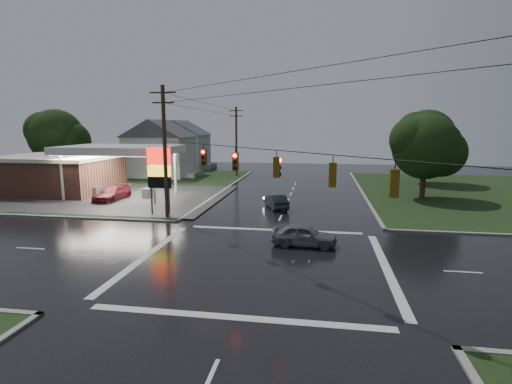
# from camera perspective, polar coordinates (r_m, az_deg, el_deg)

# --- Properties ---
(ground) EXTENTS (120.00, 120.00, 0.00)m
(ground) POSITION_cam_1_polar(r_m,az_deg,el_deg) (23.56, 0.77, -9.82)
(ground) COLOR black
(ground) RESTS_ON ground
(grass_nw) EXTENTS (36.00, 36.00, 0.08)m
(grass_nw) POSITION_cam_1_polar(r_m,az_deg,el_deg) (56.73, -21.95, 1.01)
(grass_nw) COLOR black
(grass_nw) RESTS_ON ground
(gas_station) EXTENTS (26.20, 18.00, 5.60)m
(gas_station) POSITION_cam_1_polar(r_m,az_deg,el_deg) (51.01, -25.45, 2.72)
(gas_station) COLOR #2D2D2D
(gas_station) RESTS_ON ground
(pylon_sign) EXTENTS (2.00, 0.35, 6.00)m
(pylon_sign) POSITION_cam_1_polar(r_m,az_deg,el_deg) (35.48, -13.68, 3.14)
(pylon_sign) COLOR #59595E
(pylon_sign) RESTS_ON ground
(utility_pole_nw) EXTENTS (2.20, 0.32, 11.00)m
(utility_pole_nw) POSITION_cam_1_polar(r_m,az_deg,el_deg) (34.03, -12.88, 5.80)
(utility_pole_nw) COLOR #382619
(utility_pole_nw) RESTS_ON ground
(utility_pole_n) EXTENTS (2.20, 0.32, 10.50)m
(utility_pole_n) POSITION_cam_1_polar(r_m,az_deg,el_deg) (61.37, -2.83, 7.38)
(utility_pole_n) COLOR #382619
(utility_pole_n) RESTS_ON ground
(traffic_signals) EXTENTS (26.87, 26.87, 1.47)m
(traffic_signals) POSITION_cam_1_polar(r_m,az_deg,el_deg) (22.24, 0.85, 6.11)
(traffic_signals) COLOR black
(traffic_signals) RESTS_ON ground
(house_near) EXTENTS (11.05, 8.48, 8.60)m
(house_near) POSITION_cam_1_polar(r_m,az_deg,el_deg) (62.92, -13.52, 6.22)
(house_near) COLOR silver
(house_near) RESTS_ON ground
(house_far) EXTENTS (11.05, 8.48, 8.60)m
(house_far) POSITION_cam_1_polar(r_m,az_deg,el_deg) (74.46, -10.67, 6.80)
(house_far) COLOR silver
(house_far) RESTS_ON ground
(tree_nw_behind) EXTENTS (8.93, 7.60, 10.00)m
(tree_nw_behind) POSITION_cam_1_polar(r_m,az_deg,el_deg) (63.87, -26.53, 7.12)
(tree_nw_behind) COLOR black
(tree_nw_behind) RESTS_ON ground
(tree_ne_near) EXTENTS (7.99, 6.80, 8.98)m
(tree_ne_near) POSITION_cam_1_polar(r_m,az_deg,el_deg) (45.37, 23.21, 5.96)
(tree_ne_near) COLOR black
(tree_ne_near) RESTS_ON ground
(tree_ne_far) EXTENTS (8.46, 7.20, 9.80)m
(tree_ne_far) POSITION_cam_1_polar(r_m,az_deg,el_deg) (57.71, 23.32, 7.19)
(tree_ne_far) COLOR black
(tree_ne_far) RESTS_ON ground
(car_north) EXTENTS (2.84, 4.32, 1.35)m
(car_north) POSITION_cam_1_polar(r_m,az_deg,el_deg) (37.79, 2.88, -1.33)
(car_north) COLOR black
(car_north) RESTS_ON ground
(car_crossing) EXTENTS (4.30, 1.90, 1.44)m
(car_crossing) POSITION_cam_1_polar(r_m,az_deg,el_deg) (26.37, 6.88, -6.13)
(car_crossing) COLOR slate
(car_crossing) RESTS_ON ground
(car_pump) EXTENTS (2.40, 5.31, 1.51)m
(car_pump) POSITION_cam_1_polar(r_m,az_deg,el_deg) (44.14, -19.86, -0.20)
(car_pump) COLOR maroon
(car_pump) RESTS_ON ground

